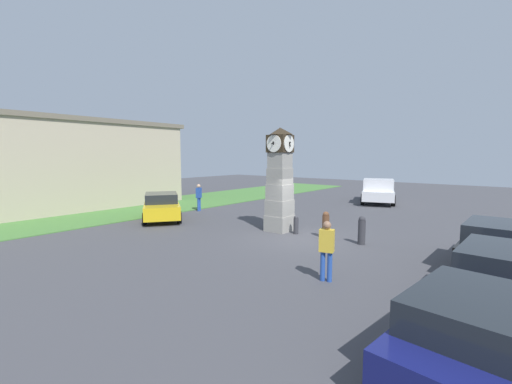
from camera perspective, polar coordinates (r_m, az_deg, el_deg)
The scene contains 14 objects.
ground_plane at distance 15.03m, azimuth 7.13°, elevation -7.69°, with size 69.93×69.93×0.00m, color #424247.
clock_tower at distance 16.10m, azimuth 3.98°, elevation 1.65°, with size 1.28×1.19×4.86m.
bollard_near_tower at distance 15.79m, azimuth 6.68°, elevation -5.40°, with size 0.23×0.23×0.85m.
bollard_mid_row at distance 15.20m, azimuth 11.54°, elevation -5.34°, with size 0.30×0.30×1.16m.
bollard_far_row at distance 14.47m, azimuth 17.21°, elevation -6.08°, with size 0.30×0.30×1.16m.
car_navy_sedan at distance 6.96m, azimuth 33.36°, elevation -19.00°, with size 4.42×2.42×1.43m.
car_near_tower at distance 9.94m, azimuth 35.82°, elevation -11.44°, with size 4.19×2.00×1.52m.
car_by_building at distance 13.28m, azimuth 35.45°, elevation -7.21°, with size 4.24×2.08×1.52m.
car_far_lot at distance 19.68m, azimuth -15.46°, elevation -2.33°, with size 3.70×4.19×1.47m.
pickup_truck at distance 27.43m, azimuth 19.68°, elevation 0.24°, with size 5.64×3.75×1.85m.
pedestrian_near_bench at distance 9.99m, azimuth 11.68°, elevation -8.95°, with size 0.33×0.45×1.74m.
pedestrian_crossing_lot at distance 22.28m, azimuth -9.51°, elevation -0.60°, with size 0.46×0.38×1.73m.
warehouse_blue_far at distance 26.51m, azimuth -35.00°, elevation 3.74°, with size 20.32×8.53×5.95m.
grass_verge_far at distance 26.18m, azimuth -13.11°, elevation -1.83°, with size 41.96×6.96×0.04m, color #477A38.
Camera 1 is at (-12.43, -7.65, 3.58)m, focal length 24.00 mm.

